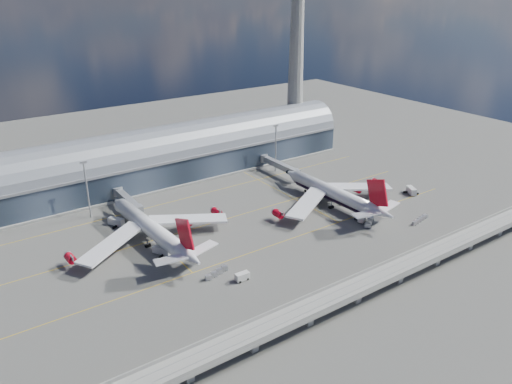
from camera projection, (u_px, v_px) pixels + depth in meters
ground at (258, 235)px, 201.11m from camera, size 500.00×500.00×0.00m
taxi_lines at (229, 216)px, 217.82m from camera, size 200.00×80.12×0.01m
terminal at (171, 157)px, 255.66m from camera, size 200.00×30.00×28.00m
control_tower at (296, 61)px, 288.37m from camera, size 19.00×19.00×103.00m
guideway at (358, 287)px, 157.45m from camera, size 220.00×8.50×7.20m
floodlight_mast_left at (87, 188)px, 211.12m from camera, size 3.00×0.70×25.70m
floodlight_mast_right at (276, 147)px, 263.64m from camera, size 3.00×0.70×25.70m
airliner_left at (152, 229)px, 192.86m from camera, size 66.01×69.35×21.13m
airliner_right at (334, 194)px, 226.21m from camera, size 64.69×67.59×21.48m
jet_bridge_left at (127, 199)px, 221.41m from camera, size 4.40×28.00×7.25m
jet_bridge_right at (278, 164)px, 263.38m from camera, size 4.40×32.00×7.25m
service_truck_0 at (162, 251)px, 186.56m from camera, size 5.66×7.27×2.94m
service_truck_1 at (242, 277)px, 170.25m from camera, size 4.99×2.57×2.86m
service_truck_2 at (364, 216)px, 213.35m from camera, size 8.87×5.72×3.12m
service_truck_3 at (411, 191)px, 239.50m from camera, size 5.39×7.25×3.29m
service_truck_4 at (319, 190)px, 241.11m from camera, size 3.64×5.37×2.85m
service_truck_5 at (116, 222)px, 208.52m from camera, size 5.84×7.19×3.31m
cargo_train_0 at (217, 273)px, 173.54m from camera, size 10.49×4.20×1.74m
cargo_train_1 at (420, 220)px, 212.30m from camera, size 11.48×3.65×1.52m
cargo_train_2 at (369, 221)px, 210.69m from camera, size 10.50×7.94×1.91m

